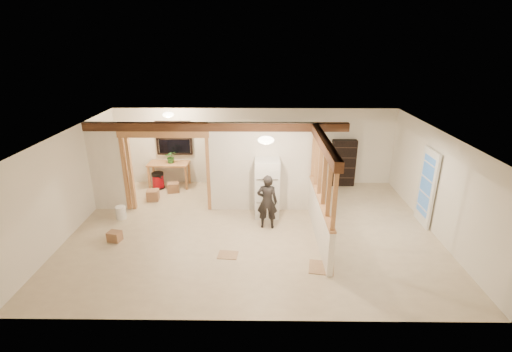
{
  "coord_description": "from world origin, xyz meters",
  "views": [
    {
      "loc": [
        0.17,
        -8.36,
        4.59
      ],
      "look_at": [
        0.07,
        0.4,
        1.3
      ],
      "focal_mm": 26.0,
      "sensor_mm": 36.0,
      "label": 1
    }
  ],
  "objects_px": {
    "work_table": "(170,175)",
    "shop_vac": "(158,180)",
    "woman": "(267,202)",
    "bookshelf": "(343,163)",
    "refrigerator": "(267,188)"
  },
  "relations": [
    {
      "from": "work_table",
      "to": "bookshelf",
      "type": "distance_m",
      "value": 5.66
    },
    {
      "from": "work_table",
      "to": "shop_vac",
      "type": "distance_m",
      "value": 0.41
    },
    {
      "from": "woman",
      "to": "work_table",
      "type": "height_order",
      "value": "woman"
    },
    {
      "from": "work_table",
      "to": "woman",
      "type": "bearing_deg",
      "value": -39.87
    },
    {
      "from": "refrigerator",
      "to": "bookshelf",
      "type": "bearing_deg",
      "value": 41.6
    },
    {
      "from": "work_table",
      "to": "shop_vac",
      "type": "height_order",
      "value": "work_table"
    },
    {
      "from": "refrigerator",
      "to": "woman",
      "type": "relative_size",
      "value": 1.12
    },
    {
      "from": "woman",
      "to": "work_table",
      "type": "relative_size",
      "value": 1.11
    },
    {
      "from": "woman",
      "to": "shop_vac",
      "type": "xyz_separation_m",
      "value": [
        -3.46,
        2.58,
        -0.44
      ]
    },
    {
      "from": "woman",
      "to": "work_table",
      "type": "distance_m",
      "value": 4.18
    },
    {
      "from": "woman",
      "to": "shop_vac",
      "type": "bearing_deg",
      "value": -32.02
    },
    {
      "from": "woman",
      "to": "bookshelf",
      "type": "height_order",
      "value": "bookshelf"
    },
    {
      "from": "work_table",
      "to": "bookshelf",
      "type": "relative_size",
      "value": 0.84
    },
    {
      "from": "shop_vac",
      "to": "bookshelf",
      "type": "bearing_deg",
      "value": 3.31
    },
    {
      "from": "work_table",
      "to": "bookshelf",
      "type": "height_order",
      "value": "bookshelf"
    }
  ]
}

